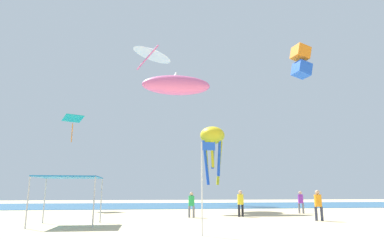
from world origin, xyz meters
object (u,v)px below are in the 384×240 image
(person_central, at_px, (191,203))
(kite_inflatable_pink, at_px, (176,85))
(person_near_tent, at_px, (241,201))
(canopy_tent, at_px, (69,179))
(kite_octopus_yellow, at_px, (212,138))
(person_leftmost, at_px, (301,200))
(kite_diamond_teal, at_px, (73,120))
(kite_box_orange, at_px, (301,61))
(banner_flag, at_px, (203,178))
(person_rightmost, at_px, (318,203))
(kite_delta_white, at_px, (153,52))

(person_central, height_order, kite_inflatable_pink, kite_inflatable_pink)
(person_near_tent, distance_m, person_central, 3.59)
(canopy_tent, relative_size, kite_octopus_yellow, 0.43)
(person_leftmost, relative_size, kite_diamond_teal, 0.65)
(person_central, bearing_deg, kite_box_orange, -143.99)
(kite_box_orange, bearing_deg, canopy_tent, 102.95)
(kite_box_orange, bearing_deg, kite_diamond_teal, 56.97)
(banner_flag, xyz_separation_m, kite_diamond_teal, (-10.03, 21.69, 6.78))
(person_near_tent, relative_size, banner_flag, 0.48)
(banner_flag, bearing_deg, person_rightmost, 36.37)
(kite_octopus_yellow, xyz_separation_m, kite_inflatable_pink, (-5.67, -10.21, 3.74))
(person_rightmost, height_order, kite_octopus_yellow, kite_octopus_yellow)
(canopy_tent, height_order, kite_inflatable_pink, kite_inflatable_pink)
(person_near_tent, xyz_separation_m, banner_flag, (-4.37, -9.97, 1.21))
(banner_flag, distance_m, kite_inflatable_pink, 20.83)
(kite_inflatable_pink, bearing_deg, canopy_tent, -116.49)
(canopy_tent, distance_m, kite_inflatable_pink, 17.75)
(kite_octopus_yellow, bearing_deg, kite_box_orange, 32.34)
(canopy_tent, distance_m, person_leftmost, 18.36)
(person_rightmost, bearing_deg, person_central, -4.36)
(person_leftmost, bearing_deg, person_central, -129.90)
(canopy_tent, height_order, kite_box_orange, kite_box_orange)
(person_rightmost, relative_size, kite_diamond_teal, 0.67)
(person_leftmost, distance_m, kite_box_orange, 12.25)
(person_leftmost, relative_size, kite_inflatable_pink, 0.26)
(canopy_tent, height_order, kite_octopus_yellow, kite_octopus_yellow)
(canopy_tent, distance_m, kite_diamond_teal, 18.12)
(person_near_tent, xyz_separation_m, kite_diamond_teal, (-14.40, 11.73, 7.99))
(kite_box_orange, bearing_deg, person_near_tent, 103.36)
(person_leftmost, height_order, person_central, person_leftmost)
(kite_octopus_yellow, height_order, kite_diamond_teal, kite_octopus_yellow)
(person_leftmost, height_order, kite_delta_white, kite_delta_white)
(canopy_tent, relative_size, banner_flag, 0.84)
(person_near_tent, bearing_deg, person_rightmost, -71.96)
(banner_flag, bearing_deg, kite_inflatable_pink, 88.70)
(person_near_tent, distance_m, kite_diamond_teal, 20.21)
(person_central, relative_size, person_rightmost, 0.93)
(person_near_tent, bearing_deg, kite_octopus_yellow, 59.20)
(kite_octopus_yellow, xyz_separation_m, kite_box_orange, (5.16, -15.45, 4.78))
(person_near_tent, bearing_deg, person_central, 159.79)
(person_central, distance_m, person_rightmost, 8.20)
(kite_octopus_yellow, bearing_deg, canopy_tent, -14.45)
(person_leftmost, xyz_separation_m, kite_octopus_yellow, (-4.11, 15.77, 7.43))
(canopy_tent, xyz_separation_m, person_central, (7.28, 4.42, -1.41))
(person_rightmost, height_order, kite_inflatable_pink, kite_inflatable_pink)
(kite_inflatable_pink, bearing_deg, person_leftmost, -28.32)
(person_central, relative_size, kite_delta_white, 0.29)
(person_near_tent, bearing_deg, kite_inflatable_pink, 89.84)
(kite_inflatable_pink, bearing_deg, kite_octopus_yellow, 62.22)
(person_central, bearing_deg, kite_delta_white, -61.99)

